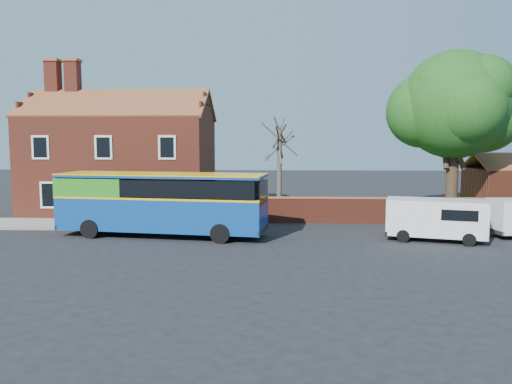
{
  "coord_description": "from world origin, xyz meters",
  "views": [
    {
      "loc": [
        3.7,
        -23.29,
        5.08
      ],
      "look_at": [
        2.61,
        5.0,
        2.1
      ],
      "focal_mm": 35.0,
      "sensor_mm": 36.0,
      "label": 1
    }
  ],
  "objects": [
    {
      "name": "large_tree",
      "position": [
        15.58,
        10.5,
        7.13
      ],
      "size": [
        8.93,
        7.07,
        10.89
      ],
      "color": "black",
      "rests_on": "ground"
    },
    {
      "name": "van_near",
      "position": [
        11.79,
        1.82,
        1.17
      ],
      "size": [
        5.09,
        3.11,
        2.09
      ],
      "rotation": [
        0.0,
        0.0,
        -0.27
      ],
      "color": "silver",
      "rests_on": "ground"
    },
    {
      "name": "ground",
      "position": [
        0.0,
        0.0,
        0.0
      ],
      "size": [
        120.0,
        120.0,
        0.0
      ],
      "primitive_type": "plane",
      "color": "black",
      "rests_on": "ground"
    },
    {
      "name": "pavement",
      "position": [
        -7.0,
        5.75,
        0.06
      ],
      "size": [
        18.0,
        3.5,
        0.12
      ],
      "primitive_type": "cube",
      "color": "gray",
      "rests_on": "ground"
    },
    {
      "name": "bus",
      "position": [
        -2.58,
        2.57,
        1.88
      ],
      "size": [
        11.19,
        4.33,
        3.32
      ],
      "rotation": [
        0.0,
        0.0,
        -0.15
      ],
      "color": "navy",
      "rests_on": "ground"
    },
    {
      "name": "grass_strip",
      "position": [
        13.0,
        13.0,
        0.02
      ],
      "size": [
        26.0,
        12.0,
        0.04
      ],
      "primitive_type": "cube",
      "color": "#426B28",
      "rests_on": "ground"
    },
    {
      "name": "shop_building",
      "position": [
        -7.02,
        11.5,
        3.41
      ],
      "size": [
        12.3,
        8.13,
        10.5
      ],
      "color": "maroon",
      "rests_on": "ground"
    },
    {
      "name": "bare_tree",
      "position": [
        3.99,
        10.2,
        3.21
      ],
      "size": [
        2.34,
        2.79,
        6.25
      ],
      "color": "#4C4238",
      "rests_on": "ground"
    },
    {
      "name": "boundary_wall",
      "position": [
        13.0,
        7.0,
        0.81
      ],
      "size": [
        22.0,
        0.38,
        1.6
      ],
      "color": "maroon",
      "rests_on": "ground"
    },
    {
      "name": "kerb",
      "position": [
        -7.0,
        4.0,
        0.07
      ],
      "size": [
        18.0,
        0.15,
        0.14
      ],
      "primitive_type": "cube",
      "color": "slate",
      "rests_on": "ground"
    }
  ]
}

